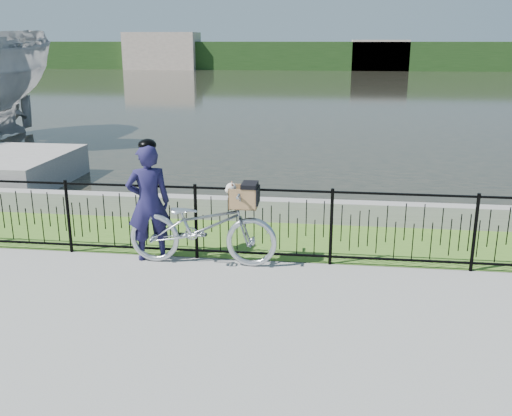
# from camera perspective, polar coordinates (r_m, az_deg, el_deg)

# --- Properties ---
(ground) EXTENTS (120.00, 120.00, 0.00)m
(ground) POSITION_cam_1_polar(r_m,az_deg,el_deg) (7.11, -0.89, -10.05)
(ground) COLOR gray
(ground) RESTS_ON ground
(grass_strip) EXTENTS (60.00, 2.00, 0.01)m
(grass_strip) POSITION_cam_1_polar(r_m,az_deg,el_deg) (9.49, 1.36, -3.06)
(grass_strip) COLOR #477123
(grass_strip) RESTS_ON ground
(water) EXTENTS (120.00, 120.00, 0.00)m
(water) POSITION_cam_1_polar(r_m,az_deg,el_deg) (39.43, 6.15, 11.74)
(water) COLOR #27261D
(water) RESTS_ON ground
(quay_wall) EXTENTS (60.00, 0.30, 0.40)m
(quay_wall) POSITION_cam_1_polar(r_m,az_deg,el_deg) (10.37, 1.96, -0.21)
(quay_wall) COLOR gray
(quay_wall) RESTS_ON ground
(fence) EXTENTS (14.00, 0.06, 1.15)m
(fence) POSITION_cam_1_polar(r_m,az_deg,el_deg) (8.36, 0.66, -1.64)
(fence) COLOR black
(fence) RESTS_ON ground
(far_treeline) EXTENTS (120.00, 6.00, 3.00)m
(far_treeline) POSITION_cam_1_polar(r_m,az_deg,el_deg) (66.32, 6.81, 14.89)
(far_treeline) COLOR #214119
(far_treeline) RESTS_ON ground
(far_building_left) EXTENTS (8.00, 4.00, 4.00)m
(far_building_left) POSITION_cam_1_polar(r_m,az_deg,el_deg) (67.03, -9.35, 15.24)
(far_building_left) COLOR #B29E8F
(far_building_left) RESTS_ON ground
(far_building_right) EXTENTS (6.00, 3.00, 3.20)m
(far_building_right) POSITION_cam_1_polar(r_m,az_deg,el_deg) (65.01, 12.27, 14.71)
(far_building_right) COLOR #B29E8F
(far_building_right) RESTS_ON ground
(bicycle_rig) EXTENTS (2.18, 0.76, 1.26)m
(bicycle_rig) POSITION_cam_1_polar(r_m,az_deg,el_deg) (8.31, -5.31, -1.78)
(bicycle_rig) COLOR #B5BAC2
(bicycle_rig) RESTS_ON ground
(cyclist) EXTENTS (0.75, 0.63, 1.82)m
(cyclist) POSITION_cam_1_polar(r_m,az_deg,el_deg) (8.52, -10.69, 0.67)
(cyclist) COLOR #19163E
(cyclist) RESTS_ON ground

